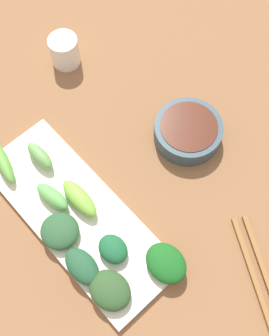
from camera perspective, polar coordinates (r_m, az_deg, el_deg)
name	(u,v)px	position (r m, az deg, el deg)	size (l,w,h in m)	color
tabletop	(125,199)	(0.77, -1.31, -4.18)	(2.10, 2.10, 0.02)	brown
sauce_bowl	(188,131)	(0.80, 7.09, 4.88)	(0.12, 0.12, 0.04)	#324854
serving_plate	(77,215)	(0.75, -7.56, -6.22)	(0.14, 0.38, 0.01)	silver
broccoli_leafy_0	(113,249)	(0.71, -2.85, -10.67)	(0.04, 0.05, 0.03)	#1B5B34
broccoli_stalk_1	(80,199)	(0.74, -7.27, -4.04)	(0.03, 0.08, 0.03)	#7ABC41
broccoli_leafy_2	(82,266)	(0.71, -6.94, -12.80)	(0.04, 0.07, 0.03)	#225132
broccoli_stalk_3	(40,156)	(0.78, -12.39, 1.55)	(0.03, 0.07, 0.03)	#68A256
broccoli_stalk_4	(52,197)	(0.75, -10.80, -3.77)	(0.03, 0.07, 0.03)	#5FAE54
broccoli_leafy_5	(166,263)	(0.70, 4.20, -12.44)	(0.06, 0.07, 0.03)	#185C1D
broccoli_leafy_6	(60,231)	(0.73, -9.85, -8.23)	(0.06, 0.07, 0.03)	#295430
broccoli_stalk_7	(3,162)	(0.79, -17.01, 0.79)	(0.02, 0.09, 0.03)	#61A342
broccoli_leafy_8	(110,290)	(0.70, -3.25, -15.85)	(0.06, 0.07, 0.03)	#2C4E27
chopsticks	(262,284)	(0.75, 16.50, -14.54)	(0.14, 0.21, 0.01)	olive
tea_cup	(65,51)	(0.89, -9.23, 15.04)	(0.06, 0.06, 0.06)	white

